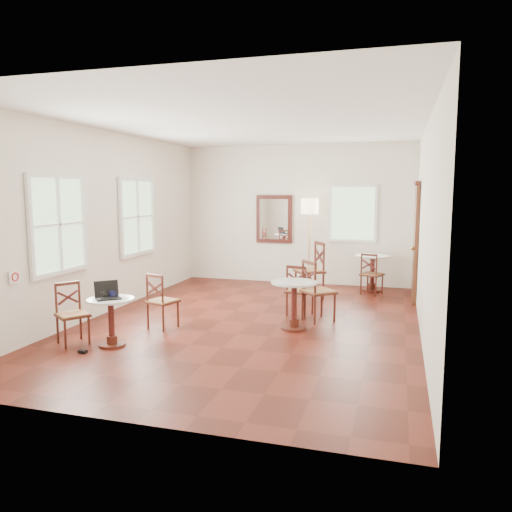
{
  "coord_description": "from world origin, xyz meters",
  "views": [
    {
      "loc": [
        2.16,
        -7.16,
        2.03
      ],
      "look_at": [
        0.0,
        0.3,
        1.0
      ],
      "focal_mm": 34.83,
      "sensor_mm": 36.0,
      "label": 1
    }
  ],
  "objects": [
    {
      "name": "floor_lamp",
      "position": [
        0.34,
        3.15,
        1.58
      ],
      "size": [
        0.36,
        0.36,
        1.86
      ],
      "color": "#BF8C3F",
      "rests_on": "ground"
    },
    {
      "name": "cafe_table_back",
      "position": [
        1.67,
        3.0,
        0.45
      ],
      "size": [
        0.69,
        0.69,
        0.73
      ],
      "color": "#4B1D12",
      "rests_on": "ground"
    },
    {
      "name": "ground",
      "position": [
        0.0,
        0.0,
        0.0
      ],
      "size": [
        7.0,
        7.0,
        0.0
      ],
      "primitive_type": "plane",
      "color": "#53180E",
      "rests_on": "ground"
    },
    {
      "name": "chair_mid_b",
      "position": [
        0.97,
        0.39,
        0.48
      ],
      "size": [
        0.62,
        0.62,
        0.96
      ],
      "rotation": [
        0.0,
        0.0,
        2.3
      ],
      "color": "#4B1D12",
      "rests_on": "ground"
    },
    {
      "name": "navy_mug",
      "position": [
        -1.42,
        -1.57,
        0.68
      ],
      "size": [
        0.12,
        0.08,
        0.09
      ],
      "color": "#0F1135",
      "rests_on": "cafe_table_near"
    },
    {
      "name": "cafe_table_near",
      "position": [
        -1.41,
        -1.62,
        0.39
      ],
      "size": [
        0.6,
        0.6,
        0.64
      ],
      "color": "#4B1D12",
      "rests_on": "ground"
    },
    {
      "name": "room_shell",
      "position": [
        -0.06,
        0.27,
        1.89
      ],
      "size": [
        5.02,
        7.02,
        3.01
      ],
      "color": "white",
      "rests_on": "ground"
    },
    {
      "name": "chair_mid_a",
      "position": [
        0.64,
        0.63,
        0.42
      ],
      "size": [
        0.46,
        0.46,
        0.84
      ],
      "rotation": [
        0.0,
        0.0,
        2.92
      ],
      "color": "#4B1D12",
      "rests_on": "ground"
    },
    {
      "name": "chair_back_a",
      "position": [
        1.67,
        2.64,
        0.41
      ],
      "size": [
        0.49,
        0.49,
        0.82
      ],
      "rotation": [
        0.0,
        0.0,
        2.78
      ],
      "color": "#4B1D12",
      "rests_on": "ground"
    },
    {
      "name": "chair_near_b",
      "position": [
        -1.97,
        -1.68,
        0.41
      ],
      "size": [
        0.52,
        0.52,
        0.82
      ],
      "rotation": [
        0.0,
        0.0,
        0.96
      ],
      "color": "#4B1D12",
      "rests_on": "ground"
    },
    {
      "name": "cafe_table_mid",
      "position": [
        0.72,
        -0.18,
        0.44
      ],
      "size": [
        0.67,
        0.67,
        0.71
      ],
      "color": "#4B1D12",
      "rests_on": "ground"
    },
    {
      "name": "water_glass",
      "position": [
        -1.51,
        -1.64,
        0.69
      ],
      "size": [
        0.06,
        0.06,
        0.1
      ],
      "primitive_type": "cylinder",
      "color": "white",
      "rests_on": "cafe_table_near"
    },
    {
      "name": "chair_near_a",
      "position": [
        -1.17,
        -0.66,
        0.41
      ],
      "size": [
        0.48,
        0.48,
        0.83
      ],
      "rotation": [
        0.0,
        0.0,
        2.83
      ],
      "color": "#4B1D12",
      "rests_on": "ground"
    },
    {
      "name": "laptop",
      "position": [
        -1.46,
        -1.62,
        0.69
      ],
      "size": [
        0.4,
        0.39,
        0.22
      ],
      "rotation": [
        0.0,
        0.0,
        0.74
      ],
      "color": "black",
      "rests_on": "cafe_table_near"
    },
    {
      "name": "power_adapter",
      "position": [
        -1.61,
        -1.99,
        0.02
      ],
      "size": [
        0.1,
        0.06,
        0.04
      ],
      "primitive_type": "cube",
      "color": "black",
      "rests_on": "ground"
    },
    {
      "name": "chair_back_b",
      "position": [
        0.58,
        2.05,
        0.53
      ],
      "size": [
        0.68,
        0.68,
        1.06
      ],
      "rotation": [
        0.0,
        0.0,
        -1.0
      ],
      "color": "#4B1D12",
      "rests_on": "ground"
    },
    {
      "name": "mouse",
      "position": [
        -1.47,
        -1.75,
        0.65
      ],
      "size": [
        0.09,
        0.06,
        0.03
      ],
      "primitive_type": "ellipsoid",
      "rotation": [
        0.0,
        0.0,
        -0.08
      ],
      "color": "black",
      "rests_on": "cafe_table_near"
    }
  ]
}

